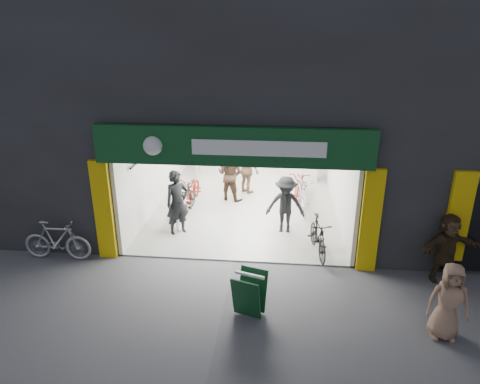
# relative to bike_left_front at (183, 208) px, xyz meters

# --- Properties ---
(ground) EXTENTS (60.00, 60.00, 0.00)m
(ground) POSITION_rel_bike_left_front_xyz_m (1.80, -2.21, -0.47)
(ground) COLOR #56565B
(ground) RESTS_ON ground
(building) EXTENTS (17.00, 10.27, 8.00)m
(building) POSITION_rel_bike_left_front_xyz_m (2.71, 2.78, 3.84)
(building) COLOR #232326
(building) RESTS_ON ground
(bike_left_front) EXTENTS (0.72, 1.82, 0.94)m
(bike_left_front) POSITION_rel_bike_left_front_xyz_m (0.00, 0.00, 0.00)
(bike_left_front) COLOR silver
(bike_left_front) RESTS_ON ground
(bike_left_midfront) EXTENTS (0.66, 1.59, 0.93)m
(bike_left_midfront) POSITION_rel_bike_left_front_xyz_m (-0.04, 0.69, -0.01)
(bike_left_midfront) COLOR black
(bike_left_midfront) RESTS_ON ground
(bike_left_midback) EXTENTS (0.70, 1.93, 1.01)m
(bike_left_midback) POSITION_rel_bike_left_front_xyz_m (-0.00, 1.50, 0.03)
(bike_left_midback) COLOR maroon
(bike_left_midback) RESTS_ON ground
(bike_left_back) EXTENTS (0.58, 1.70, 1.01)m
(bike_left_back) POSITION_rel_bike_left_front_xyz_m (-0.44, 4.72, 0.03)
(bike_left_back) COLOR silver
(bike_left_back) RESTS_ON ground
(bike_right_front) EXTENTS (0.73, 1.75, 1.02)m
(bike_right_front) POSITION_rel_bike_left_front_xyz_m (3.93, -1.59, 0.04)
(bike_right_front) COLOR black
(bike_right_front) RESTS_ON ground
(bike_right_mid) EXTENTS (0.95, 2.10, 1.07)m
(bike_right_mid) POSITION_rel_bike_left_front_xyz_m (3.60, 2.36, 0.06)
(bike_right_mid) COLOR maroon
(bike_right_mid) RESTS_ON ground
(bike_right_back) EXTENTS (0.77, 2.04, 1.19)m
(bike_right_back) POSITION_rel_bike_left_front_xyz_m (3.60, 1.26, 0.13)
(bike_right_back) COLOR #ADADB2
(bike_right_back) RESTS_ON ground
(parked_bike) EXTENTS (1.76, 0.50, 1.06)m
(parked_bike) POSITION_rel_bike_left_front_xyz_m (-2.66, -2.51, 0.06)
(parked_bike) COLOR silver
(parked_bike) RESTS_ON ground
(customer_a) EXTENTS (0.83, 0.78, 1.90)m
(customer_a) POSITION_rel_bike_left_front_xyz_m (0.05, -0.77, 0.48)
(customer_a) COLOR black
(customer_a) RESTS_ON ground
(customer_b) EXTENTS (1.10, 0.99, 1.87)m
(customer_b) POSITION_rel_bike_left_front_xyz_m (1.21, 1.97, 0.47)
(customer_b) COLOR #342117
(customer_b) RESTS_ON ground
(customer_c) EXTENTS (1.14, 0.69, 1.71)m
(customer_c) POSITION_rel_bike_left_front_xyz_m (3.08, -0.40, 0.39)
(customer_c) COLOR black
(customer_c) RESTS_ON ground
(customer_d) EXTENTS (1.09, 1.01, 1.79)m
(customer_d) POSITION_rel_bike_left_front_xyz_m (1.73, 2.62, 0.43)
(customer_d) COLOR #7B5F48
(customer_d) RESTS_ON ground
(pedestrian_near) EXTENTS (0.80, 0.56, 1.56)m
(pedestrian_near) POSITION_rel_bike_left_front_xyz_m (6.10, -4.60, 0.31)
(pedestrian_near) COLOR #997259
(pedestrian_near) RESTS_ON ground
(pedestrian_far) EXTENTS (1.61, 0.98, 1.65)m
(pedestrian_far) POSITION_rel_bike_left_front_xyz_m (6.78, -2.51, 0.36)
(pedestrian_far) COLOR #3B2B1A
(pedestrian_far) RESTS_ON ground
(sandwich_board) EXTENTS (0.75, 0.76, 0.92)m
(sandwich_board) POSITION_rel_bike_left_front_xyz_m (2.37, -4.29, 0.04)
(sandwich_board) COLOR #0E381A
(sandwich_board) RESTS_ON ground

